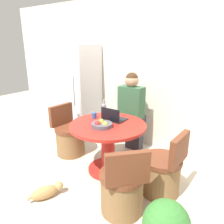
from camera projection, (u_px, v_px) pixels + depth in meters
name	position (u px, v px, depth m)	size (l,w,h in m)	color
ground_plane	(99.00, 180.00, 3.02)	(12.00, 12.00, 0.00)	beige
wall_back	(150.00, 74.00, 3.73)	(7.00, 0.06, 2.60)	beige
refrigerator	(78.00, 91.00, 4.31)	(0.74, 0.66, 1.79)	silver
dining_table	(108.00, 140.00, 3.12)	(1.07, 1.07, 0.74)	#B2261E
chair_left_side	(70.00, 138.00, 3.68)	(0.50, 0.50, 0.83)	brown
chair_near_right_corner	(122.00, 190.00, 2.39)	(0.57, 0.57, 0.83)	brown
chair_right_side	(162.00, 173.00, 2.69)	(0.50, 0.50, 0.83)	brown
person_seated	(132.00, 109.00, 3.65)	(0.40, 0.37, 1.37)	#2D2D38
laptop	(114.00, 118.00, 3.16)	(0.31, 0.25, 0.20)	#232328
fruit_bowl	(102.00, 125.00, 2.92)	(0.28, 0.28, 0.10)	#4C4C56
coffee_cup	(94.00, 115.00, 3.26)	(0.07, 0.07, 0.08)	#2D4C84
bottle	(104.00, 110.00, 3.32)	(0.07, 0.07, 0.27)	#9999A3
cat	(46.00, 192.00, 2.66)	(0.26, 0.42, 0.16)	tan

